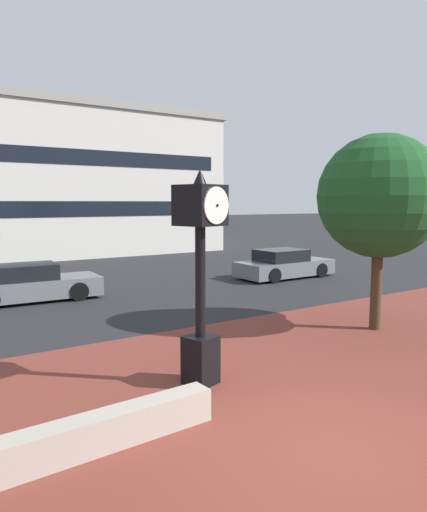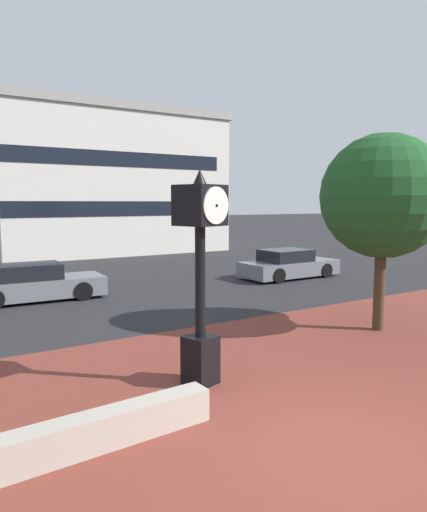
# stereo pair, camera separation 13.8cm
# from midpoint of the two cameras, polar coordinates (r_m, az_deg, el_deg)

# --- Properties ---
(ground_plane) EXTENTS (200.00, 200.00, 0.00)m
(ground_plane) POSITION_cam_midpoint_polar(r_m,az_deg,el_deg) (7.07, 14.84, -22.03)
(ground_plane) COLOR #262628
(plaza_brick_paving) EXTENTS (44.00, 10.51, 0.01)m
(plaza_brick_paving) POSITION_cam_midpoint_polar(r_m,az_deg,el_deg) (7.88, 7.78, -18.71)
(plaza_brick_paving) COLOR brown
(plaza_brick_paving) RESTS_ON ground
(planter_wall) EXTENTS (3.22, 0.58, 0.50)m
(planter_wall) POSITION_cam_midpoint_polar(r_m,az_deg,el_deg) (7.02, -12.38, -19.89)
(planter_wall) COLOR #ADA393
(planter_wall) RESTS_ON ground
(street_clock) EXTENTS (0.91, 0.94, 3.95)m
(street_clock) POSITION_cam_midpoint_polar(r_m,az_deg,el_deg) (8.46, -1.17, -1.14)
(street_clock) COLOR black
(street_clock) RESTS_ON ground
(plaza_tree) EXTENTS (3.44, 3.20, 5.12)m
(plaza_tree) POSITION_cam_midpoint_polar(r_m,az_deg,el_deg) (13.07, 20.35, 6.50)
(plaza_tree) COLOR #42301E
(plaza_tree) RESTS_ON ground
(car_street_mid) EXTENTS (4.55, 2.03, 1.28)m
(car_street_mid) POSITION_cam_midpoint_polar(r_m,az_deg,el_deg) (21.17, 9.30, -1.10)
(car_street_mid) COLOR slate
(car_street_mid) RESTS_ON ground
(car_street_distant) EXTENTS (4.58, 1.95, 1.28)m
(car_street_distant) POSITION_cam_midpoint_polar(r_m,az_deg,el_deg) (17.18, -20.80, -3.22)
(car_street_distant) COLOR slate
(car_street_distant) RESTS_ON ground
(civic_building) EXTENTS (21.08, 14.69, 9.45)m
(civic_building) POSITION_cam_midpoint_polar(r_m,az_deg,el_deg) (35.35, -19.08, 8.43)
(civic_building) COLOR beige
(civic_building) RESTS_ON ground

